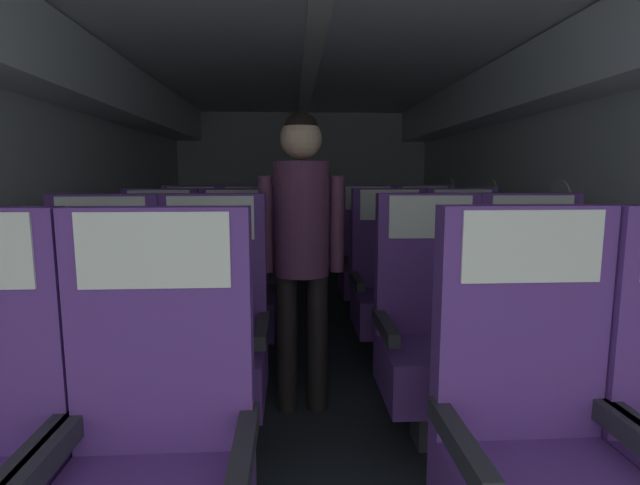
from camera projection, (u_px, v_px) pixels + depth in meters
name	position (u px, v px, depth m)	size (l,w,h in m)	color
ground	(315.00, 363.00, 3.17)	(3.50, 6.93, 0.02)	#23282D
fuselage_shell	(313.00, 133.00, 3.21)	(3.38, 6.58, 2.10)	silver
seat_a_left_aisle	(154.00, 470.00, 1.21)	(0.52, 0.48, 1.15)	#38383D
seat_a_right_window	(536.00, 455.00, 1.28)	(0.52, 0.48, 1.15)	#38383D
seat_b_left_window	(101.00, 346.00, 2.10)	(0.52, 0.48, 1.15)	#38383D
seat_b_left_aisle	(212.00, 342.00, 2.15)	(0.52, 0.48, 1.15)	#38383D
seat_b_right_aisle	(535.00, 336.00, 2.23)	(0.52, 0.48, 1.15)	#38383D
seat_b_right_window	(432.00, 338.00, 2.21)	(0.52, 0.48, 1.15)	#38383D
seat_c_left_window	(159.00, 293.00, 3.05)	(0.52, 0.48, 1.15)	#38383D
seat_c_left_aisle	(238.00, 292.00, 3.07)	(0.52, 0.48, 1.15)	#38383D
seat_c_right_aisle	(464.00, 288.00, 3.17)	(0.52, 0.48, 1.15)	#38383D
seat_c_right_window	(391.00, 290.00, 3.14)	(0.52, 0.48, 1.15)	#38383D
seat_d_left_window	(191.00, 265.00, 3.98)	(0.52, 0.48, 1.15)	#38383D
seat_d_left_aisle	(249.00, 264.00, 4.03)	(0.52, 0.48, 1.15)	#38383D
seat_d_right_aisle	(426.00, 263.00, 4.09)	(0.52, 0.48, 1.15)	#38383D
seat_d_right_window	(369.00, 263.00, 4.08)	(0.52, 0.48, 1.15)	#38383D
flight_attendant	(302.00, 233.00, 2.41)	(0.43, 0.28, 1.55)	black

